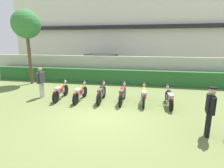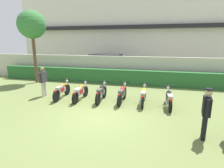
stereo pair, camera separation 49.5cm
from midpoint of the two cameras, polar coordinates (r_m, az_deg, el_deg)
name	(u,v)px [view 2 (the right image)]	position (r m, az deg, el deg)	size (l,w,h in m)	color
ground	(99,117)	(7.41, -2.14, -10.36)	(60.00, 60.00, 0.00)	olive
building	(139,31)	(21.66, 9.39, 16.28)	(25.89, 6.50, 8.30)	silver
compound_wall	(127,69)	(13.48, 5.79, 4.69)	(24.60, 0.30, 1.93)	#BCB7A8
hedge_row	(125,77)	(12.87, 5.29, 2.28)	(19.68, 0.70, 1.04)	#28602D
parked_car	(107,64)	(16.55, -0.65, 6.25)	(4.71, 2.57, 1.89)	silver
tree_near_inspector	(32,25)	(14.21, -23.33, 16.80)	(1.93, 1.93, 5.11)	brown
motorcycle_in_row_0	(62,90)	(9.89, -14.36, -1.90)	(0.60, 1.92, 0.96)	black
motorcycle_in_row_1	(80,92)	(9.36, -8.55, -2.51)	(0.60, 1.89, 0.95)	black
motorcycle_in_row_2	(101,93)	(9.08, -1.90, -2.78)	(0.60, 1.88, 0.98)	black
motorcycle_in_row_3	(122,94)	(8.90, 4.84, -3.17)	(0.60, 1.88, 0.97)	black
motorcycle_in_row_4	(143,96)	(8.81, 11.62, -3.64)	(0.60, 1.82, 0.96)	black
motorcycle_in_row_5	(169,98)	(8.72, 19.29, -4.38)	(0.60, 1.78, 0.94)	black
inspector_person	(43,79)	(10.39, -19.89, 1.41)	(0.22, 0.67, 1.65)	beige
officer_0	(206,110)	(6.29, 29.92, -7.20)	(0.29, 0.65, 1.63)	black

